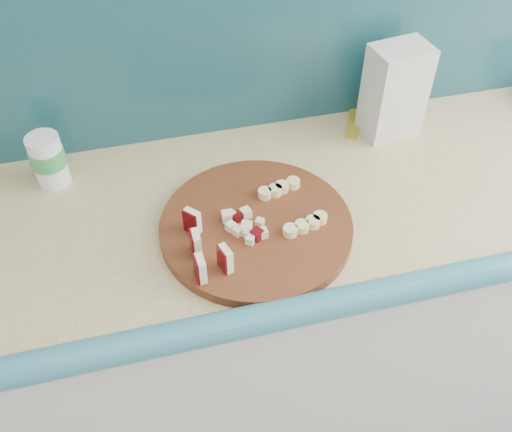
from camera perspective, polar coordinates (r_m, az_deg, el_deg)
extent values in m
cube|color=silver|center=(1.68, 8.48, -8.74)|extent=(2.20, 0.60, 0.88)
cube|color=tan|center=(1.34, 10.53, 2.70)|extent=(2.20, 0.60, 0.03)
cube|color=teal|center=(1.17, 15.94, -7.14)|extent=(2.20, 0.06, 0.03)
cube|color=teal|center=(1.41, 7.53, 18.57)|extent=(2.20, 0.02, 0.50)
cylinder|color=#4A230F|center=(1.19, 0.00, -1.09)|extent=(0.49, 0.49, 0.03)
cube|color=#F0E9C0|center=(1.07, -5.51, -5.21)|extent=(0.02, 0.04, 0.06)
cube|color=#4C050A|center=(1.07, -5.96, -5.38)|extent=(0.01, 0.03, 0.06)
cube|color=#F0E9C0|center=(1.11, -5.94, -2.75)|extent=(0.02, 0.04, 0.06)
cube|color=#4C050A|center=(1.11, -6.37, -2.91)|extent=(0.01, 0.03, 0.06)
cube|color=#F0E9C0|center=(1.16, -6.34, -0.47)|extent=(0.02, 0.04, 0.06)
cube|color=#4C050A|center=(1.16, -6.76, -0.61)|extent=(0.01, 0.03, 0.06)
cube|color=#F0E9C0|center=(1.09, -3.02, -4.26)|extent=(0.02, 0.04, 0.06)
cube|color=#4C050A|center=(1.08, -3.45, -4.43)|extent=(0.01, 0.03, 0.06)
cube|color=beige|center=(1.17, -0.68, -0.59)|extent=(0.02, 0.02, 0.02)
cube|color=beige|center=(1.18, -0.59, -0.26)|extent=(0.02, 0.02, 0.02)
cube|color=#4C050A|center=(1.19, -0.89, 0.11)|extent=(0.02, 0.02, 0.02)
cube|color=beige|center=(1.18, -1.22, -0.38)|extent=(0.02, 0.02, 0.02)
cube|color=beige|center=(1.18, -1.71, -0.30)|extent=(0.02, 0.02, 0.02)
cube|color=beige|center=(1.18, -2.29, -0.50)|extent=(0.02, 0.02, 0.02)
cube|color=beige|center=(1.17, -1.65, -0.83)|extent=(0.02, 0.02, 0.02)
cube|color=beige|center=(1.16, -1.82, -1.21)|extent=(0.02, 0.02, 0.02)
cube|color=#4C050A|center=(1.15, -1.58, -1.68)|extent=(0.02, 0.02, 0.02)
cube|color=beige|center=(1.16, -0.98, -1.24)|extent=(0.02, 0.02, 0.02)
cube|color=beige|center=(1.16, -0.44, -1.39)|extent=(0.02, 0.02, 0.02)
cube|color=beige|center=(1.17, -0.69, -0.87)|extent=(0.02, 0.02, 0.02)
cube|color=beige|center=(1.17, -0.25, -0.73)|extent=(0.02, 0.02, 0.02)
cylinder|color=#EADB8F|center=(1.16, 3.59, -1.46)|extent=(0.03, 0.03, 0.02)
cylinder|color=#EADB8F|center=(1.17, 4.62, -1.06)|extent=(0.03, 0.03, 0.02)
cylinder|color=#EADB8F|center=(1.18, 5.63, -0.66)|extent=(0.03, 0.03, 0.02)
cylinder|color=#EADB8F|center=(1.19, 6.63, -0.27)|extent=(0.03, 0.03, 0.02)
cylinder|color=#EADB8F|center=(1.23, 0.79, 2.20)|extent=(0.03, 0.03, 0.02)
cylinder|color=#EADB8F|center=(1.24, 1.78, 2.55)|extent=(0.03, 0.03, 0.02)
cylinder|color=#EADB8F|center=(1.25, 2.75, 2.90)|extent=(0.03, 0.03, 0.02)
cylinder|color=#EADB8F|center=(1.26, 3.71, 3.24)|extent=(0.03, 0.03, 0.02)
cube|color=silver|center=(1.44, 13.69, 12.06)|extent=(0.15, 0.11, 0.23)
cylinder|color=white|center=(1.35, -20.03, 5.25)|extent=(0.07, 0.07, 0.13)
cylinder|color=#37984F|center=(1.35, -20.14, 5.59)|extent=(0.08, 0.08, 0.04)
cube|color=gold|center=(1.51, 9.75, 9.28)|extent=(0.09, 0.14, 0.01)
cube|color=gold|center=(1.54, 11.34, 9.89)|extent=(0.05, 0.14, 0.01)
cube|color=gold|center=(1.54, 13.22, 9.50)|extent=(0.11, 0.13, 0.01)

